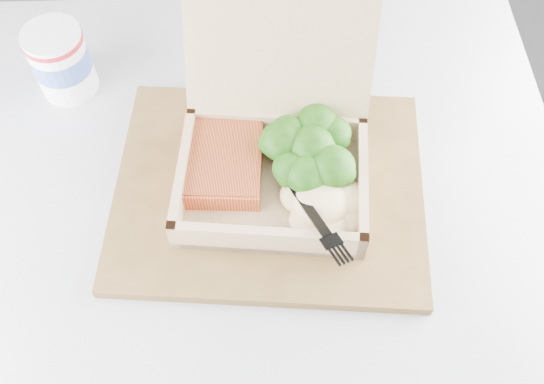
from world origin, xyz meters
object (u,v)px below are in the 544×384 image
object	(u,v)px
takeout_container	(275,139)
paper_cup	(60,60)
cafe_table	(251,291)
serving_tray	(269,189)

from	to	relation	value
takeout_container	paper_cup	distance (m)	0.30
cafe_table	paper_cup	xyz separation A→B (m)	(-0.16, 0.27, 0.23)
serving_tray	paper_cup	xyz separation A→B (m)	(-0.20, 0.23, 0.04)
serving_tray	takeout_container	xyz separation A→B (m)	(0.02, 0.03, 0.05)
serving_tray	paper_cup	size ratio (longest dim) A/B	3.81
cafe_table	paper_cup	size ratio (longest dim) A/B	10.17
paper_cup	takeout_container	bearing A→B (deg)	-43.47
cafe_table	takeout_container	xyz separation A→B (m)	(0.05, 0.07, 0.25)
takeout_container	paper_cup	xyz separation A→B (m)	(-0.22, 0.20, -0.01)
serving_tray	takeout_container	world-z (taller)	takeout_container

